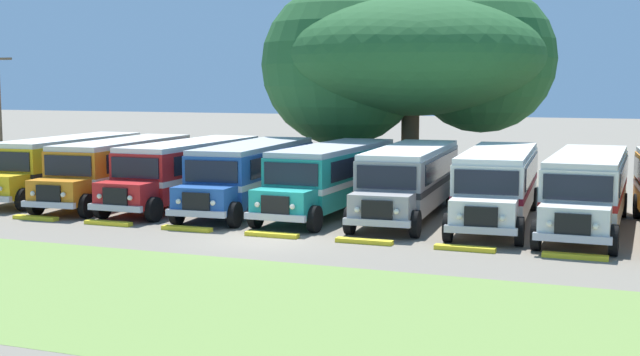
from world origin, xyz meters
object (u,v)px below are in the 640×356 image
(parked_bus_slot_1, at_px, (121,167))
(parked_bus_slot_7, at_px, (587,187))
(broad_shade_tree, at_px, (411,57))
(utility_pole, at_px, (0,113))
(parked_bus_slot_0, at_px, (68,163))
(parked_bus_slot_2, at_px, (189,169))
(parked_bus_slot_4, at_px, (332,175))
(parked_bus_slot_5, at_px, (410,178))
(parked_bus_slot_6, at_px, (498,182))
(parked_bus_slot_3, at_px, (252,172))

(parked_bus_slot_1, xyz_separation_m, parked_bus_slot_7, (20.63, -0.07, 0.00))
(broad_shade_tree, bearing_deg, utility_pole, -155.68)
(parked_bus_slot_0, distance_m, parked_bus_slot_2, 6.93)
(parked_bus_slot_4, xyz_separation_m, parked_bus_slot_5, (3.35, 0.17, 0.00))
(parked_bus_slot_2, relative_size, parked_bus_slot_4, 1.00)
(parked_bus_slot_7, bearing_deg, parked_bus_slot_2, -90.17)
(broad_shade_tree, bearing_deg, parked_bus_slot_2, -125.96)
(parked_bus_slot_0, distance_m, parked_bus_slot_5, 17.12)
(parked_bus_slot_4, xyz_separation_m, utility_pole, (-18.84, 1.39, 2.31))
(parked_bus_slot_5, xyz_separation_m, utility_pole, (-22.19, 1.22, 2.31))
(parked_bus_slot_1, relative_size, parked_bus_slot_5, 1.00)
(parked_bus_slot_0, xyz_separation_m, parked_bus_slot_2, (6.92, -0.38, 0.00))
(parked_bus_slot_5, height_order, utility_pole, utility_pole)
(parked_bus_slot_6, height_order, parked_bus_slot_7, same)
(parked_bus_slot_2, bearing_deg, utility_pole, -97.66)
(parked_bus_slot_0, relative_size, parked_bus_slot_5, 1.00)
(parked_bus_slot_5, distance_m, parked_bus_slot_6, 3.63)
(parked_bus_slot_6, relative_size, broad_shade_tree, 0.73)
(parked_bus_slot_3, height_order, parked_bus_slot_7, same)
(parked_bus_slot_5, relative_size, parked_bus_slot_7, 1.01)
(broad_shade_tree, distance_m, utility_pole, 21.60)
(parked_bus_slot_2, distance_m, utility_pole, 12.30)
(parked_bus_slot_3, height_order, broad_shade_tree, broad_shade_tree)
(parked_bus_slot_3, distance_m, parked_bus_slot_5, 6.98)
(parked_bus_slot_6, bearing_deg, parked_bus_slot_1, -92.42)
(parked_bus_slot_1, height_order, parked_bus_slot_4, same)
(parked_bus_slot_0, distance_m, parked_bus_slot_4, 13.77)
(parked_bus_slot_6, distance_m, broad_shade_tree, 13.11)
(parked_bus_slot_3, relative_size, parked_bus_slot_5, 1.00)
(parked_bus_slot_3, distance_m, broad_shade_tree, 12.47)
(parked_bus_slot_0, xyz_separation_m, parked_bus_slot_7, (24.13, -0.69, 0.00))
(parked_bus_slot_1, height_order, parked_bus_slot_3, same)
(parked_bus_slot_1, height_order, utility_pole, utility_pole)
(parked_bus_slot_1, bearing_deg, parked_bus_slot_0, -104.55)
(parked_bus_slot_0, height_order, parked_bus_slot_2, same)
(parked_bus_slot_6, bearing_deg, parked_bus_slot_3, -92.28)
(parked_bus_slot_2, relative_size, broad_shade_tree, 0.73)
(parked_bus_slot_2, bearing_deg, parked_bus_slot_0, -93.44)
(parked_bus_slot_1, bearing_deg, parked_bus_slot_5, 87.80)
(parked_bus_slot_3, relative_size, parked_bus_slot_6, 1.00)
(parked_bus_slot_0, relative_size, broad_shade_tree, 0.73)
(parked_bus_slot_1, bearing_deg, parked_bus_slot_2, 89.42)
(parked_bus_slot_0, relative_size, parked_bus_slot_6, 1.00)
(parked_bus_slot_4, bearing_deg, parked_bus_slot_5, 93.79)
(parked_bus_slot_2, height_order, parked_bus_slot_3, same)
(parked_bus_slot_2, relative_size, parked_bus_slot_7, 1.00)
(parked_bus_slot_4, bearing_deg, parked_bus_slot_3, -84.70)
(utility_pole, bearing_deg, parked_bus_slot_5, -3.15)
(parked_bus_slot_2, height_order, utility_pole, utility_pole)
(parked_bus_slot_2, bearing_deg, parked_bus_slot_6, 90.23)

